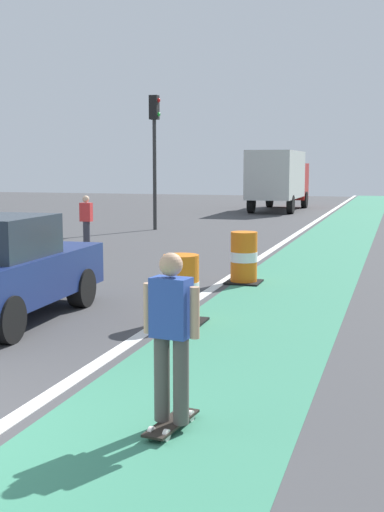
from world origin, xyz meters
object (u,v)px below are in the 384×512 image
(skateboarder_on_lane, at_px, (171,336))
(traffic_light_corner, at_px, (155,138))
(pedestrian_crossing, at_px, (86,221))
(delivery_truck_down_block, at_px, (279,177))
(traffic_barrel_mid, at_px, (244,258))
(traffic_barrel_front, at_px, (181,290))

(skateboarder_on_lane, relative_size, traffic_light_corner, 0.33)
(pedestrian_crossing, bearing_deg, delivery_truck_down_block, 83.05)
(traffic_barrel_mid, bearing_deg, skateboarder_on_lane, -81.97)
(traffic_barrel_front, xyz_separation_m, pedestrian_crossing, (-5.46, 7.82, 0.33))
(traffic_barrel_front, distance_m, pedestrian_crossing, 9.54)
(skateboarder_on_lane, distance_m, traffic_light_corner, 20.12)
(traffic_light_corner, xyz_separation_m, pedestrian_crossing, (0.35, -6.69, -2.64))
(skateboarder_on_lane, height_order, traffic_light_corner, traffic_light_corner)
(traffic_barrel_mid, distance_m, traffic_light_corner, 12.55)
(skateboarder_on_lane, height_order, traffic_barrel_mid, skateboarder_on_lane)
(delivery_truck_down_block, height_order, pedestrian_crossing, delivery_truck_down_block)
(skateboarder_on_lane, xyz_separation_m, traffic_barrel_front, (-1.26, 4.15, -0.38))
(traffic_light_corner, bearing_deg, traffic_barrel_front, -68.18)
(skateboarder_on_lane, bearing_deg, pedestrian_crossing, 119.32)
(skateboarder_on_lane, relative_size, delivery_truck_down_block, 0.22)
(traffic_barrel_mid, distance_m, delivery_truck_down_block, 23.19)
(skateboarder_on_lane, distance_m, pedestrian_crossing, 13.73)
(traffic_light_corner, bearing_deg, traffic_barrel_mid, -60.85)
(delivery_truck_down_block, height_order, traffic_light_corner, traffic_light_corner)
(skateboarder_on_lane, relative_size, pedestrian_crossing, 1.05)
(traffic_light_corner, bearing_deg, skateboarder_on_lane, -69.25)
(traffic_barrel_mid, bearing_deg, pedestrian_crossing, 144.70)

